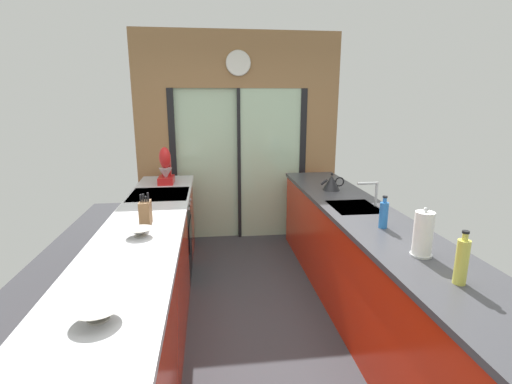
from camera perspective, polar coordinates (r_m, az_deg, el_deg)
The scene contains 14 objects.
ground_plane at distance 3.69m, azimuth -0.10°, elevation -16.53°, with size 5.04×7.60×0.02m, color #38383D.
back_wall_unit at distance 4.99m, azimuth -2.66°, elevation 10.02°, with size 2.64×0.12×2.70m.
left_counter_run at distance 3.08m, azimuth -16.56°, elevation -13.66°, with size 0.62×3.80×0.92m.
right_counter_run at distance 3.44m, azimuth 16.04°, elevation -10.64°, with size 0.62×3.80×0.92m.
sink_faucet at distance 3.52m, azimuth 17.29°, elevation 0.33°, with size 0.19×0.02×0.22m.
oven_range at distance 4.09m, azimuth -14.06°, elevation -6.60°, with size 0.60×0.60×0.92m.
mixing_bowl_near at distance 1.85m, azimuth -22.88°, elevation -16.51°, with size 0.22×0.22×0.06m.
mixing_bowl_far at distance 2.78m, azimuth -17.22°, elevation -5.80°, with size 0.18×0.18×0.06m.
knife_block at distance 3.01m, azimuth -16.44°, elevation -2.98°, with size 0.08×0.14×0.25m.
stand_mixer at distance 4.41m, azimuth -13.54°, elevation 3.34°, with size 0.17×0.27×0.42m.
kettle at distance 4.06m, azimuth 11.42°, elevation 1.40°, with size 0.26×0.18×0.19m.
soap_bottle_near at distance 2.24m, azimuth 28.78°, elevation -9.16°, with size 0.07×0.07×0.29m.
soap_bottle_far at distance 2.96m, azimuth 18.81°, elevation -3.22°, with size 0.06×0.06×0.25m.
paper_towel_roll at distance 2.51m, azimuth 24.02°, elevation -5.87°, with size 0.13×0.13×0.31m.
Camera 1 is at (-0.39, -2.56, 1.85)m, focal length 26.35 mm.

